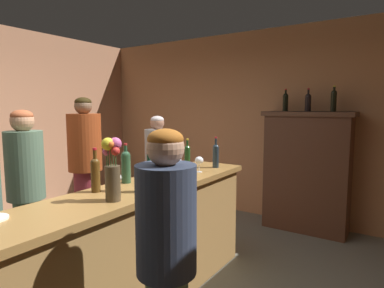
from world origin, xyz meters
name	(u,v)px	position (x,y,z in m)	size (l,w,h in m)	color
wall_back	(242,124)	(0.00, 2.87, 1.38)	(5.20, 0.12, 2.75)	#B27B52
bar_counter	(137,249)	(0.42, 0.04, 0.51)	(0.57, 2.68, 1.01)	#A07640
display_cabinet	(307,169)	(1.09, 2.56, 0.82)	(1.13, 0.44, 1.58)	#4B2D1F
wine_bottle_syrah	(95,173)	(0.26, -0.22, 1.16)	(0.07, 0.07, 0.33)	#4C3212
wine_bottle_pinot	(126,165)	(0.24, 0.12, 1.16)	(0.08, 0.08, 0.33)	#25482E
wine_bottle_malbec	(216,154)	(0.52, 1.13, 1.15)	(0.06, 0.06, 0.32)	#1E2B33
wine_bottle_chardonnay	(149,175)	(0.59, 0.01, 1.14)	(0.08, 0.08, 0.30)	#193A25
wine_bottle_riesling	(187,154)	(0.23, 1.03, 1.14)	(0.06, 0.06, 0.29)	#183918
wine_glass_front	(178,161)	(0.30, 0.77, 1.11)	(0.07, 0.07, 0.13)	white
wine_glass_mid	(199,161)	(0.50, 0.83, 1.12)	(0.08, 0.08, 0.15)	white
wine_glass_rear	(116,178)	(0.37, -0.11, 1.11)	(0.08, 0.08, 0.14)	white
flower_arrangement	(112,167)	(0.54, -0.30, 1.25)	(0.12, 0.13, 0.43)	#4A3C28
display_bottle_left	(285,101)	(0.78, 2.56, 1.71)	(0.07, 0.07, 0.30)	black
display_bottle_midleft	(308,102)	(1.07, 2.56, 1.71)	(0.08, 0.08, 0.30)	black
display_bottle_center	(334,100)	(1.38, 2.56, 1.73)	(0.07, 0.07, 0.32)	black
patron_redhead	(26,190)	(-0.67, -0.23, 0.90)	(0.32, 0.32, 1.62)	#415D42
patron_tall	(158,171)	(-0.39, 1.29, 0.84)	(0.31, 0.31, 1.53)	maroon
patron_near_entrance	(85,164)	(-1.05, 0.73, 0.96)	(0.40, 0.40, 1.75)	maroon
bartender	(166,257)	(1.14, -0.50, 0.85)	(0.32, 0.32, 1.53)	#4D6D55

